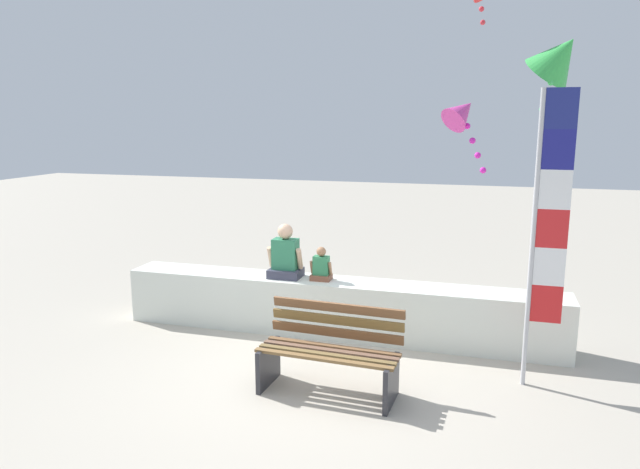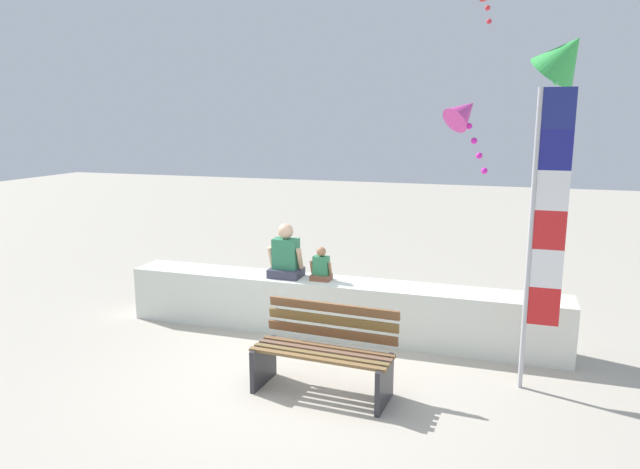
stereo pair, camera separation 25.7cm
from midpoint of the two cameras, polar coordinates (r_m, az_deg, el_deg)
name	(u,v)px [view 2 (the right image)]	position (r m, az deg, el deg)	size (l,w,h in m)	color
ground_plane	(301,377)	(6.59, -0.74, -13.78)	(40.00, 40.00, 0.00)	#B1A898
seawall_ledge	(336,308)	(7.67, 2.58, -7.18)	(5.76, 0.58, 0.73)	silver
park_bench	(324,354)	(6.13, 1.65, -11.61)	(1.48, 0.69, 0.88)	brown
person_adult	(286,256)	(7.69, -2.40, -2.15)	(0.47, 0.34, 0.72)	#37394B
person_child	(321,267)	(7.56, 1.09, -3.21)	(0.29, 0.21, 0.44)	brown
flag_banner	(543,224)	(6.24, 22.06, 0.92)	(0.35, 0.05, 3.08)	#B7B7BC
kite_magenta	(464,113)	(7.81, 14.90, 11.42)	(0.66, 0.65, 1.03)	#DB3D9E
kite_green	(565,56)	(9.02, 23.66, 15.72)	(1.12, 1.05, 1.20)	green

